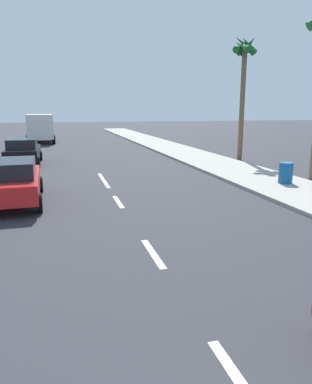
# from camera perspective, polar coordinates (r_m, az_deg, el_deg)

# --- Properties ---
(ground_plane) EXTENTS (160.00, 160.00, 0.00)m
(ground_plane) POSITION_cam_1_polar(r_m,az_deg,el_deg) (20.27, -9.16, 3.28)
(ground_plane) COLOR #2D2D33
(sidewalk_strip) EXTENTS (3.60, 80.00, 0.14)m
(sidewalk_strip) POSITION_cam_1_polar(r_m,az_deg,el_deg) (23.98, 7.79, 4.96)
(sidewalk_strip) COLOR #9E998E
(sidewalk_strip) RESTS_ON ground
(lane_stripe_2) EXTENTS (0.16, 1.80, 0.01)m
(lane_stripe_2) POSITION_cam_1_polar(r_m,az_deg,el_deg) (8.67, -0.48, -9.54)
(lane_stripe_2) COLOR white
(lane_stripe_2) RESTS_ON ground
(lane_stripe_3) EXTENTS (0.16, 1.80, 0.01)m
(lane_stripe_3) POSITION_cam_1_polar(r_m,az_deg,el_deg) (13.37, -5.93, -1.53)
(lane_stripe_3) COLOR white
(lane_stripe_3) RESTS_ON ground
(lane_stripe_4) EXTENTS (0.16, 1.80, 0.01)m
(lane_stripe_4) POSITION_cam_1_polar(r_m,az_deg,el_deg) (16.61, -7.79, 1.26)
(lane_stripe_4) COLOR white
(lane_stripe_4) RESTS_ON ground
(lane_stripe_5) EXTENTS (0.16, 1.80, 0.01)m
(lane_stripe_5) POSITION_cam_1_polar(r_m,az_deg,el_deg) (18.48, -8.56, 2.40)
(lane_stripe_5) COLOR white
(lane_stripe_5) RESTS_ON ground
(parked_car_red) EXTENTS (2.21, 4.65, 1.57)m
(parked_car_red) POSITION_cam_1_polar(r_m,az_deg,el_deg) (13.92, -21.80, 1.72)
(parked_car_red) COLOR red
(parked_car_red) RESTS_ON ground
(parked_car_black) EXTENTS (2.07, 4.44, 1.57)m
(parked_car_black) POSITION_cam_1_polar(r_m,az_deg,el_deg) (23.73, -20.08, 6.10)
(parked_car_black) COLOR black
(parked_car_black) RESTS_ON ground
(delivery_truck) EXTENTS (2.86, 6.33, 2.80)m
(delivery_truck) POSITION_cam_1_polar(r_m,az_deg,el_deg) (38.73, -17.67, 9.57)
(delivery_truck) COLOR #23478C
(delivery_truck) RESTS_ON ground
(palm_tree_far) EXTENTS (1.76, 1.89, 7.86)m
(palm_tree_far) POSITION_cam_1_polar(r_m,az_deg,el_deg) (24.82, 13.61, 19.05)
(palm_tree_far) COLOR brown
(palm_tree_far) RESTS_ON ground
(trash_bin_near) EXTENTS (0.60, 0.60, 0.91)m
(trash_bin_near) POSITION_cam_1_polar(r_m,az_deg,el_deg) (16.87, 19.61, 2.84)
(trash_bin_near) COLOR #14518C
(trash_bin_near) RESTS_ON sidewalk_strip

